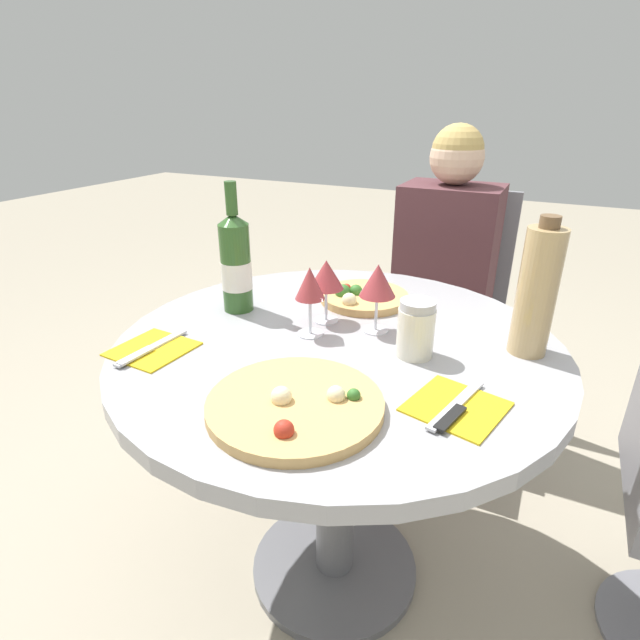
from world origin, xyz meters
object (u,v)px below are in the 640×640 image
(wine_bottle, at_px, (236,264))
(tall_carafe, at_px, (537,292))
(pizza_large, at_px, (296,404))
(chair_behind_diner, at_px, (443,318))
(seated_diner, at_px, (436,312))
(dining_table, at_px, (337,394))

(wine_bottle, relative_size, tall_carafe, 1.10)
(pizza_large, height_order, wine_bottle, wine_bottle)
(tall_carafe, bearing_deg, wine_bottle, -173.68)
(wine_bottle, bearing_deg, pizza_large, -43.75)
(chair_behind_diner, distance_m, wine_bottle, 1.00)
(seated_diner, bearing_deg, pizza_large, 89.53)
(chair_behind_diner, relative_size, pizza_large, 2.93)
(chair_behind_diner, height_order, pizza_large, chair_behind_diner)
(pizza_large, distance_m, tall_carafe, 0.54)
(dining_table, height_order, pizza_large, pizza_large)
(chair_behind_diner, bearing_deg, tall_carafe, 113.15)
(dining_table, xyz_separation_m, wine_bottle, (-0.30, 0.05, 0.26))
(dining_table, distance_m, seated_diner, 0.74)
(chair_behind_diner, bearing_deg, dining_table, 86.55)
(pizza_large, xyz_separation_m, wine_bottle, (-0.35, 0.33, 0.11))
(chair_behind_diner, bearing_deg, wine_bottle, 67.18)
(chair_behind_diner, relative_size, tall_carafe, 3.12)
(chair_behind_diner, xyz_separation_m, wine_bottle, (-0.35, -0.84, 0.41))
(tall_carafe, bearing_deg, chair_behind_diner, 113.15)
(dining_table, bearing_deg, chair_behind_diner, 86.55)
(pizza_large, distance_m, wine_bottle, 0.49)
(pizza_large, bearing_deg, seated_diner, 89.53)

